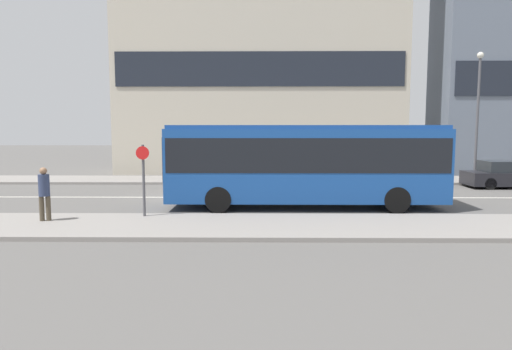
{
  "coord_description": "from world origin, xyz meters",
  "views": [
    {
      "loc": [
        3.14,
        -20.11,
        3.1
      ],
      "look_at": [
        2.93,
        -2.18,
        1.23
      ],
      "focal_mm": 32.0,
      "sensor_mm": 36.0,
      "label": 1
    }
  ],
  "objects_px": {
    "parked_car_0": "(508,175)",
    "bus_stop_sign": "(143,174)",
    "city_bus": "(304,160)",
    "pedestrian_near_stop": "(44,191)",
    "street_lamp": "(478,103)"
  },
  "relations": [
    {
      "from": "city_bus",
      "to": "bus_stop_sign",
      "type": "bearing_deg",
      "value": -153.66
    },
    {
      "from": "street_lamp",
      "to": "city_bus",
      "type": "bearing_deg",
      "value": -142.21
    },
    {
      "from": "city_bus",
      "to": "pedestrian_near_stop",
      "type": "xyz_separation_m",
      "value": [
        -8.59,
        -3.33,
        -0.73
      ]
    },
    {
      "from": "pedestrian_near_stop",
      "to": "street_lamp",
      "type": "height_order",
      "value": "street_lamp"
    },
    {
      "from": "street_lamp",
      "to": "pedestrian_near_stop",
      "type": "bearing_deg",
      "value": -149.08
    },
    {
      "from": "city_bus",
      "to": "pedestrian_near_stop",
      "type": "distance_m",
      "value": 9.24
    },
    {
      "from": "parked_car_0",
      "to": "bus_stop_sign",
      "type": "bearing_deg",
      "value": -153.07
    },
    {
      "from": "pedestrian_near_stop",
      "to": "city_bus",
      "type": "bearing_deg",
      "value": 9.17
    },
    {
      "from": "city_bus",
      "to": "street_lamp",
      "type": "xyz_separation_m",
      "value": [
        10.34,
        8.02,
        2.6
      ]
    },
    {
      "from": "parked_car_0",
      "to": "bus_stop_sign",
      "type": "distance_m",
      "value": 18.78
    },
    {
      "from": "city_bus",
      "to": "bus_stop_sign",
      "type": "xyz_separation_m",
      "value": [
        -5.62,
        -2.52,
        -0.29
      ]
    },
    {
      "from": "parked_car_0",
      "to": "pedestrian_near_stop",
      "type": "bearing_deg",
      "value": -154.73
    },
    {
      "from": "pedestrian_near_stop",
      "to": "bus_stop_sign",
      "type": "distance_m",
      "value": 3.11
    },
    {
      "from": "city_bus",
      "to": "parked_car_0",
      "type": "relative_size",
      "value": 2.44
    },
    {
      "from": "city_bus",
      "to": "street_lamp",
      "type": "bearing_deg",
      "value": 39.95
    }
  ]
}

